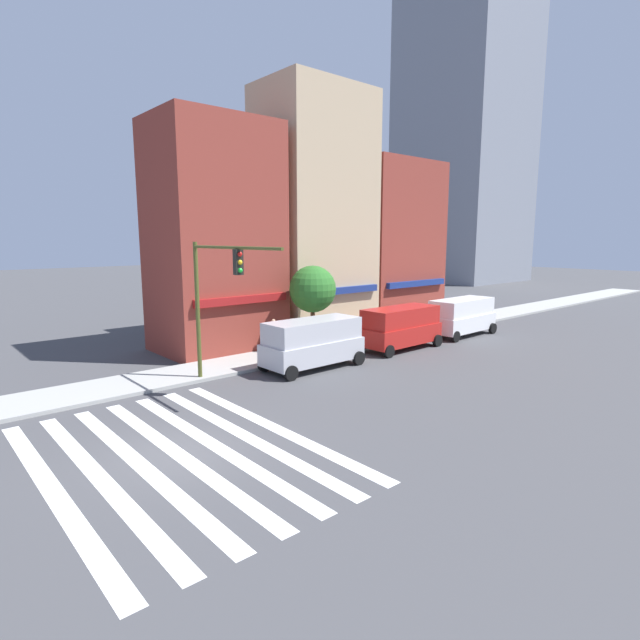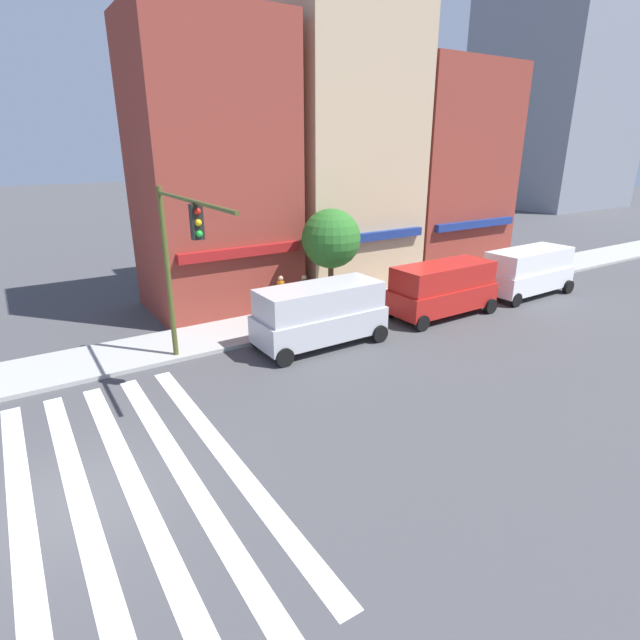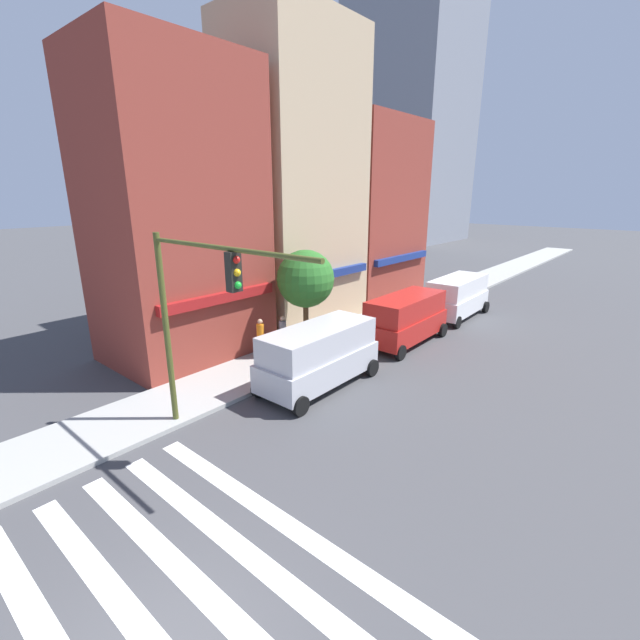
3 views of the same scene
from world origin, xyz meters
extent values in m
plane|color=#424244|center=(0.00, 0.00, 0.00)|extent=(200.00, 200.00, 0.00)
cube|color=#9E9E99|center=(0.00, 7.50, 0.07)|extent=(120.00, 3.00, 0.15)
cube|color=silver|center=(-3.28, 0.00, 0.00)|extent=(0.49, 10.80, 0.01)
cube|color=silver|center=(-2.19, 0.00, 0.00)|extent=(0.49, 10.80, 0.01)
cube|color=silver|center=(-1.09, 0.00, 0.00)|extent=(0.49, 10.80, 0.01)
cube|color=silver|center=(0.00, 0.00, 0.00)|extent=(0.49, 10.80, 0.01)
cube|color=silver|center=(1.09, 0.00, 0.00)|extent=(0.49, 10.80, 0.01)
cube|color=silver|center=(2.19, 0.00, 0.00)|extent=(0.49, 10.80, 0.01)
cube|color=silver|center=(3.28, 0.00, 0.00)|extent=(0.49, 10.80, 0.01)
cube|color=maroon|center=(7.90, 11.50, 6.15)|extent=(6.38, 5.00, 12.30)
cube|color=maroon|center=(7.90, 8.85, 3.00)|extent=(5.42, 0.30, 0.40)
cube|color=tan|center=(15.04, 11.50, 7.61)|extent=(6.79, 5.00, 15.22)
cube|color=navy|center=(15.04, 8.85, 3.00)|extent=(5.77, 0.30, 0.40)
cube|color=maroon|center=(22.17, 11.50, 5.76)|extent=(7.11, 5.00, 11.52)
cube|color=navy|center=(22.17, 8.85, 3.00)|extent=(6.04, 0.30, 0.40)
cube|color=gray|center=(58.23, 29.44, 23.27)|extent=(15.14, 14.88, 46.55)
cylinder|color=#474C1E|center=(4.11, 6.40, 2.99)|extent=(0.18, 0.18, 5.99)
cylinder|color=#474C1E|center=(4.11, 3.34, 5.79)|extent=(0.12, 6.12, 0.12)
cube|color=black|center=(4.11, 3.03, 5.26)|extent=(0.32, 0.24, 0.95)
sphere|color=red|center=(4.11, 2.90, 5.56)|extent=(0.18, 0.18, 0.18)
sphere|color=#EAAD14|center=(4.11, 2.90, 5.26)|extent=(0.18, 0.18, 0.18)
sphere|color=green|center=(4.11, 2.90, 4.96)|extent=(0.18, 0.18, 0.18)
cube|color=#B7B7BC|center=(9.13, 4.70, 0.84)|extent=(5.01, 2.03, 1.00)
cube|color=#B7B7BC|center=(9.13, 4.70, 1.84)|extent=(4.76, 1.87, 1.00)
cylinder|color=black|center=(7.03, 5.70, 0.34)|extent=(0.68, 0.22, 0.68)
cylinder|color=black|center=(7.03, 3.70, 0.34)|extent=(0.68, 0.22, 0.68)
cylinder|color=black|center=(11.22, 5.70, 0.34)|extent=(0.68, 0.22, 0.68)
cylinder|color=black|center=(11.22, 3.70, 0.34)|extent=(0.68, 0.22, 0.68)
cube|color=#B21E19|center=(15.54, 4.70, 0.84)|extent=(5.03, 2.07, 1.00)
cube|color=#B21E19|center=(15.54, 4.70, 1.84)|extent=(4.78, 1.91, 1.00)
cylinder|color=black|center=(13.44, 5.70, 0.34)|extent=(0.68, 0.22, 0.68)
cylinder|color=black|center=(13.44, 3.70, 0.34)|extent=(0.68, 0.22, 0.68)
cylinder|color=black|center=(17.63, 5.70, 0.34)|extent=(0.68, 0.22, 0.68)
cylinder|color=black|center=(17.63, 3.70, 0.34)|extent=(0.68, 0.22, 0.68)
cube|color=white|center=(21.51, 4.70, 0.84)|extent=(5.06, 2.15, 1.00)
cube|color=white|center=(21.51, 4.70, 1.84)|extent=(4.80, 1.98, 1.00)
cylinder|color=black|center=(19.41, 5.70, 0.34)|extent=(0.68, 0.22, 0.68)
cylinder|color=black|center=(19.41, 3.70, 0.34)|extent=(0.68, 0.22, 0.68)
cylinder|color=black|center=(23.60, 5.70, 0.34)|extent=(0.68, 0.22, 0.68)
cylinder|color=black|center=(23.60, 3.70, 0.34)|extent=(0.68, 0.22, 0.68)
cylinder|color=#23232D|center=(10.29, 7.79, 0.57)|extent=(0.26, 0.26, 0.85)
cylinder|color=slate|center=(10.29, 7.79, 1.35)|extent=(0.32, 0.32, 0.70)
sphere|color=tan|center=(10.29, 7.79, 1.81)|extent=(0.22, 0.22, 0.22)
cylinder|color=#23232D|center=(9.36, 8.20, 0.57)|extent=(0.26, 0.26, 0.85)
cylinder|color=orange|center=(9.36, 8.20, 1.35)|extent=(0.32, 0.32, 0.70)
sphere|color=tan|center=(9.36, 8.20, 1.81)|extent=(0.22, 0.22, 0.22)
cylinder|color=brown|center=(11.48, 7.50, 1.34)|extent=(0.24, 0.24, 2.38)
sphere|color=#286623|center=(11.48, 7.50, 3.42)|extent=(2.54, 2.54, 2.54)
camera|label=1|loc=(-5.80, -12.99, 6.15)|focal=28.00mm
camera|label=2|loc=(-0.40, -10.18, 7.25)|focal=28.00mm
camera|label=3|loc=(-2.14, -4.99, 7.06)|focal=24.00mm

